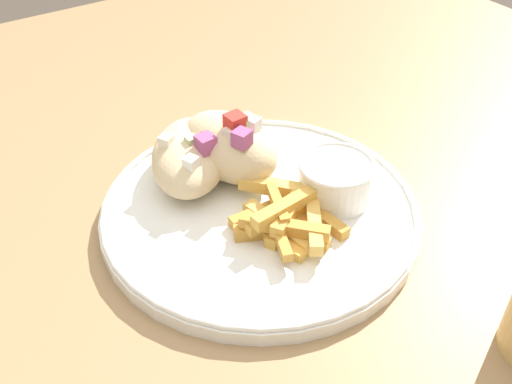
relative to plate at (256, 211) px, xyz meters
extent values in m
cube|color=#9E7A51|center=(0.03, 0.00, -0.03)|extent=(1.29, 1.29, 0.04)
cylinder|color=#9E7A51|center=(-0.55, 0.58, -0.39)|extent=(0.06, 0.06, 0.69)
cylinder|color=white|center=(0.00, 0.00, 0.00)|extent=(0.31, 0.31, 0.01)
torus|color=white|center=(0.00, 0.00, 0.01)|extent=(0.31, 0.31, 0.01)
ellipsoid|color=beige|center=(-0.08, -0.03, 0.03)|extent=(0.15, 0.13, 0.05)
cube|color=red|center=(-0.06, -0.02, 0.06)|extent=(0.02, 0.02, 0.01)
cube|color=white|center=(-0.04, -0.04, 0.05)|extent=(0.02, 0.02, 0.01)
cube|color=#B7D693|center=(-0.07, -0.03, 0.05)|extent=(0.01, 0.01, 0.01)
cube|color=silver|center=(-0.09, -0.05, 0.05)|extent=(0.02, 0.02, 0.01)
cube|color=#A34C84|center=(-0.06, -0.02, 0.06)|extent=(0.02, 0.02, 0.02)
ellipsoid|color=beige|center=(-0.06, 0.01, 0.04)|extent=(0.13, 0.10, 0.06)
cube|color=red|center=(-0.05, 0.01, 0.07)|extent=(0.02, 0.02, 0.02)
cube|color=silver|center=(-0.05, 0.00, 0.06)|extent=(0.02, 0.02, 0.02)
cube|color=white|center=(-0.04, 0.03, 0.07)|extent=(0.02, 0.02, 0.01)
cube|color=#A34C84|center=(-0.03, 0.00, 0.07)|extent=(0.02, 0.02, 0.02)
cube|color=#B7D693|center=(-0.05, 0.02, 0.07)|extent=(0.02, 0.02, 0.02)
cube|color=#E5B251|center=(0.04, 0.02, 0.01)|extent=(0.06, 0.01, 0.01)
cube|color=gold|center=(0.05, 0.00, 0.01)|extent=(0.08, 0.05, 0.01)
cube|color=gold|center=(0.05, -0.01, 0.01)|extent=(0.07, 0.02, 0.01)
cube|color=gold|center=(0.04, -0.01, 0.01)|extent=(0.04, 0.07, 0.01)
cube|color=gold|center=(0.04, 0.01, 0.01)|extent=(0.05, 0.07, 0.01)
cube|color=gold|center=(0.04, 0.01, 0.01)|extent=(0.05, 0.07, 0.01)
cube|color=gold|center=(0.05, 0.04, 0.01)|extent=(0.07, 0.02, 0.01)
cube|color=gold|center=(0.01, 0.01, 0.01)|extent=(0.01, 0.08, 0.01)
cube|color=#E5B251|center=(0.03, 0.03, 0.01)|extent=(0.03, 0.07, 0.01)
cube|color=#E5B251|center=(0.04, 0.00, 0.01)|extent=(0.08, 0.03, 0.01)
cube|color=gold|center=(0.03, 0.00, 0.03)|extent=(0.05, 0.03, 0.01)
cube|color=gold|center=(0.05, -0.01, 0.02)|extent=(0.07, 0.06, 0.01)
cube|color=gold|center=(0.04, 0.01, 0.02)|extent=(0.05, 0.06, 0.01)
cube|color=#E5B251|center=(0.06, 0.02, 0.02)|extent=(0.07, 0.06, 0.01)
cube|color=#E5B251|center=(0.01, 0.02, 0.02)|extent=(0.07, 0.06, 0.01)
cube|color=gold|center=(0.04, 0.01, 0.03)|extent=(0.02, 0.07, 0.01)
cube|color=gold|center=(0.05, -0.01, 0.02)|extent=(0.06, 0.03, 0.01)
cube|color=gold|center=(0.04, 0.01, 0.02)|extent=(0.01, 0.08, 0.01)
cylinder|color=white|center=(0.03, 0.07, 0.02)|extent=(0.07, 0.07, 0.04)
cylinder|color=beige|center=(0.03, 0.07, 0.04)|extent=(0.06, 0.06, 0.01)
torus|color=white|center=(0.03, 0.07, 0.04)|extent=(0.08, 0.08, 0.00)
camera|label=1|loc=(0.37, -0.24, 0.38)|focal=42.00mm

